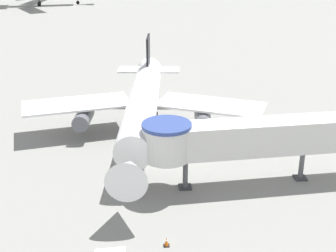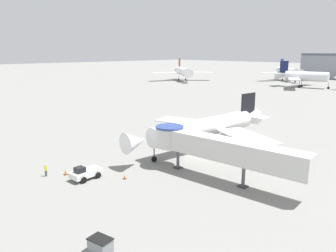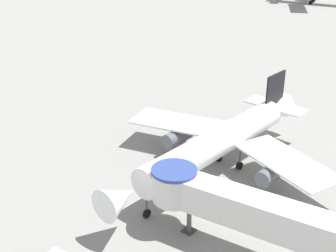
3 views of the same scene
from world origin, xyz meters
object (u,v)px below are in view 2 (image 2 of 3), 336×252
at_px(main_airplane, 207,127).
at_px(background_jet_navy_tail, 305,76).
at_px(service_container_gray, 100,245).
at_px(ground_crew_marshaller, 46,169).
at_px(pushback_tug_white, 85,173).
at_px(background_jet_red_tail, 183,71).
at_px(traffic_cone_apron_front, 65,172).
at_px(jet_bridge, 214,147).
at_px(traffic_cone_near_nose, 125,176).
at_px(background_jet_blue_tail, 288,72).

distance_m(main_airplane, background_jet_navy_tail, 110.81).
distance_m(service_container_gray, background_jet_navy_tail, 143.41).
bearing_deg(service_container_gray, ground_crew_marshaller, 168.78).
xyz_separation_m(pushback_tug_white, background_jet_red_tail, (-90.29, 112.72, 4.42)).
xyz_separation_m(ground_crew_marshaller, background_jet_red_tail, (-85.73, 116.13, 4.28)).
xyz_separation_m(traffic_cone_apron_front, ground_crew_marshaller, (-1.31, -2.18, 0.58)).
height_order(jet_bridge, traffic_cone_near_nose, jet_bridge).
xyz_separation_m(jet_bridge, traffic_cone_apron_front, (-14.76, -13.73, -3.96)).
bearing_deg(main_airplane, traffic_cone_apron_front, -98.38).
height_order(main_airplane, background_jet_navy_tail, background_jet_navy_tail).
xyz_separation_m(pushback_tug_white, background_jet_navy_tail, (-28.51, 129.11, 4.35)).
height_order(main_airplane, jet_bridge, main_airplane).
xyz_separation_m(traffic_cone_apron_front, background_jet_blue_tail, (-46.10, 155.32, 4.81)).
bearing_deg(background_jet_red_tail, ground_crew_marshaller, -108.75).
distance_m(pushback_tug_white, traffic_cone_apron_front, 3.51).
bearing_deg(service_container_gray, background_jet_red_tail, 131.33).
height_order(traffic_cone_near_nose, ground_crew_marshaller, ground_crew_marshaller).
relative_size(traffic_cone_apron_front, background_jet_red_tail, 0.03).
relative_size(main_airplane, jet_bridge, 1.38).
height_order(service_container_gray, background_jet_blue_tail, background_jet_blue_tail).
distance_m(background_jet_red_tail, background_jet_navy_tail, 63.92).
bearing_deg(ground_crew_marshaller, main_airplane, 172.61).
relative_size(jet_bridge, background_jet_blue_tail, 0.85).
xyz_separation_m(service_container_gray, background_jet_red_tail, (-105.61, 120.07, 4.64)).
bearing_deg(background_jet_blue_tail, pushback_tug_white, -122.36).
bearing_deg(traffic_cone_apron_front, traffic_cone_near_nose, 36.28).
bearing_deg(service_container_gray, traffic_cone_near_nose, 136.54).
relative_size(traffic_cone_apron_front, background_jet_blue_tail, 0.03).
height_order(pushback_tug_white, background_jet_blue_tail, background_jet_blue_tail).
relative_size(main_airplane, traffic_cone_near_nose, 43.51).
height_order(main_airplane, service_container_gray, main_airplane).
xyz_separation_m(traffic_cone_apron_front, background_jet_navy_tail, (-25.26, 130.35, 4.79)).
height_order(traffic_cone_near_nose, background_jet_navy_tail, background_jet_navy_tail).
bearing_deg(jet_bridge, background_jet_blue_tail, 107.22).
relative_size(jet_bridge, ground_crew_marshaller, 13.10).
bearing_deg(main_airplane, background_jet_red_tail, 139.70).
height_order(pushback_tug_white, service_container_gray, pushback_tug_white).
bearing_deg(pushback_tug_white, traffic_cone_near_nose, 41.03).
xyz_separation_m(traffic_cone_near_nose, background_jet_red_tail, (-93.86, 108.94, 4.92)).
xyz_separation_m(ground_crew_marshaller, background_jet_navy_tail, (-23.95, 132.53, 4.22)).
bearing_deg(traffic_cone_near_nose, ground_crew_marshaller, -138.54).
height_order(ground_crew_marshaller, background_jet_navy_tail, background_jet_navy_tail).
xyz_separation_m(pushback_tug_white, background_jet_blue_tail, (-49.35, 154.08, 4.37)).
distance_m(jet_bridge, service_container_gray, 20.55).
distance_m(jet_bridge, background_jet_blue_tail, 154.12).
bearing_deg(jet_bridge, ground_crew_marshaller, -141.33).
distance_m(pushback_tug_white, background_jet_blue_tail, 161.85).
bearing_deg(traffic_cone_apron_front, background_jet_red_tail, 127.37).
height_order(jet_bridge, background_jet_blue_tail, background_jet_blue_tail).
distance_m(traffic_cone_apron_front, background_jet_red_tail, 143.47).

